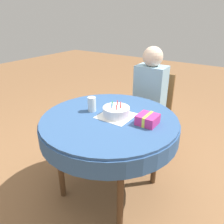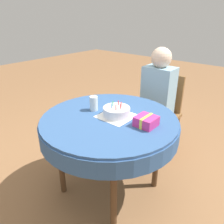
{
  "view_description": "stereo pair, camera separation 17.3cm",
  "coord_description": "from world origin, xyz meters",
  "px_view_note": "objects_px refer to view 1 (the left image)",
  "views": [
    {
      "loc": [
        0.9,
        -1.29,
        1.5
      ],
      "look_at": [
        0.02,
        0.02,
        0.78
      ],
      "focal_mm": 35.0,
      "sensor_mm": 36.0,
      "label": 1
    },
    {
      "loc": [
        1.03,
        -1.18,
        1.5
      ],
      "look_at": [
        0.02,
        0.02,
        0.78
      ],
      "focal_mm": 35.0,
      "sensor_mm": 36.0,
      "label": 2
    }
  ],
  "objects_px": {
    "birthday_cake": "(116,111)",
    "gift_box": "(148,119)",
    "chair": "(151,108)",
    "drinking_glass": "(92,104)",
    "person": "(150,91)"
  },
  "relations": [
    {
      "from": "birthday_cake",
      "to": "gift_box",
      "type": "bearing_deg",
      "value": 3.16
    },
    {
      "from": "birthday_cake",
      "to": "drinking_glass",
      "type": "distance_m",
      "value": 0.23
    },
    {
      "from": "birthday_cake",
      "to": "gift_box",
      "type": "relative_size",
      "value": 1.43
    },
    {
      "from": "person",
      "to": "birthday_cake",
      "type": "height_order",
      "value": "person"
    },
    {
      "from": "person",
      "to": "chair",
      "type": "bearing_deg",
      "value": 90.0
    },
    {
      "from": "birthday_cake",
      "to": "chair",
      "type": "bearing_deg",
      "value": 94.9
    },
    {
      "from": "chair",
      "to": "person",
      "type": "xyz_separation_m",
      "value": [
        0.0,
        -0.1,
        0.24
      ]
    },
    {
      "from": "person",
      "to": "birthday_cake",
      "type": "xyz_separation_m",
      "value": [
        0.07,
        -0.79,
        0.07
      ]
    },
    {
      "from": "chair",
      "to": "birthday_cake",
      "type": "relative_size",
      "value": 4.03
    },
    {
      "from": "chair",
      "to": "drinking_glass",
      "type": "relative_size",
      "value": 7.07
    },
    {
      "from": "birthday_cake",
      "to": "drinking_glass",
      "type": "height_order",
      "value": "drinking_glass"
    },
    {
      "from": "person",
      "to": "gift_box",
      "type": "relative_size",
      "value": 7.87
    },
    {
      "from": "chair",
      "to": "birthday_cake",
      "type": "bearing_deg",
      "value": -86.37
    },
    {
      "from": "birthday_cake",
      "to": "gift_box",
      "type": "xyz_separation_m",
      "value": [
        0.27,
        0.01,
        -0.0
      ]
    },
    {
      "from": "drinking_glass",
      "to": "gift_box",
      "type": "xyz_separation_m",
      "value": [
        0.49,
        0.05,
        -0.03
      ]
    }
  ]
}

